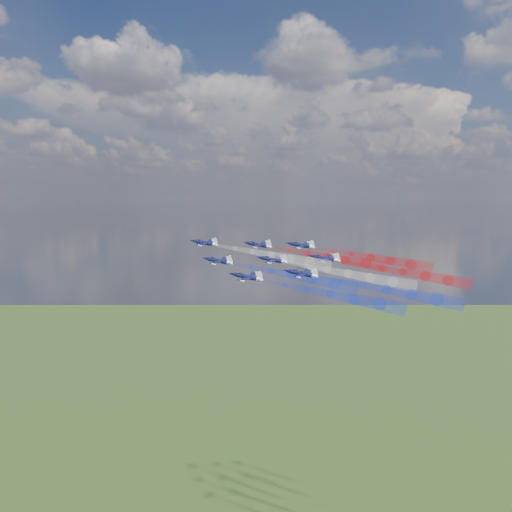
% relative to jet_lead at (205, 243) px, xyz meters
% --- Properties ---
extents(jet_lead, '(12.64, 10.86, 5.56)m').
position_rel_jet_lead_xyz_m(jet_lead, '(0.00, 0.00, 0.00)').
color(jet_lead, black).
extents(trail_lead, '(38.26, 10.37, 8.72)m').
position_rel_jet_lead_xyz_m(trail_lead, '(23.40, -3.88, -2.86)').
color(trail_lead, white).
extents(jet_inner_left, '(12.64, 10.86, 5.56)m').
position_rel_jet_lead_xyz_m(jet_inner_left, '(9.55, -12.23, -4.24)').
color(jet_inner_left, black).
extents(trail_inner_left, '(38.26, 10.37, 8.72)m').
position_rel_jet_lead_xyz_m(trail_inner_left, '(32.95, -16.11, -7.10)').
color(trail_inner_left, blue).
extents(jet_inner_right, '(12.64, 10.86, 5.56)m').
position_rel_jet_lead_xyz_m(jet_inner_right, '(15.37, 8.89, -0.91)').
color(jet_inner_right, black).
extents(trail_inner_right, '(38.26, 10.37, 8.72)m').
position_rel_jet_lead_xyz_m(trail_inner_right, '(38.77, 5.02, -3.77)').
color(trail_inner_right, red).
extents(jet_outer_left, '(12.64, 10.86, 5.56)m').
position_rel_jet_lead_xyz_m(jet_outer_left, '(22.88, -25.26, -6.80)').
color(jet_outer_left, black).
extents(trail_outer_left, '(38.26, 10.37, 8.72)m').
position_rel_jet_lead_xyz_m(trail_outer_left, '(46.28, -29.14, -9.66)').
color(trail_outer_left, blue).
extents(jet_center_third, '(12.64, 10.86, 5.56)m').
position_rel_jet_lead_xyz_m(jet_center_third, '(24.50, -5.69, -4.10)').
color(jet_center_third, black).
extents(trail_center_third, '(38.26, 10.37, 8.72)m').
position_rel_jet_lead_xyz_m(trail_center_third, '(47.90, -9.56, -6.96)').
color(trail_center_third, white).
extents(jet_outer_right, '(12.64, 10.86, 5.56)m').
position_rel_jet_lead_xyz_m(jet_outer_right, '(28.37, 15.20, -1.26)').
color(jet_outer_right, black).
extents(trail_outer_right, '(38.26, 10.37, 8.72)m').
position_rel_jet_lead_xyz_m(trail_outer_right, '(51.76, 11.32, -4.11)').
color(trail_outer_right, red).
extents(jet_rear_left, '(12.64, 10.86, 5.56)m').
position_rel_jet_lead_xyz_m(jet_rear_left, '(36.21, -17.27, -6.36)').
color(jet_rear_left, black).
extents(trail_rear_left, '(38.26, 10.37, 8.72)m').
position_rel_jet_lead_xyz_m(trail_rear_left, '(59.61, -21.15, -9.21)').
color(trail_rear_left, blue).
extents(jet_rear_right, '(12.64, 10.86, 5.56)m').
position_rel_jet_lead_xyz_m(jet_rear_right, '(39.03, 1.74, -3.91)').
color(jet_rear_right, black).
extents(trail_rear_right, '(38.26, 10.37, 8.72)m').
position_rel_jet_lead_xyz_m(trail_rear_right, '(62.43, -2.13, -6.77)').
color(trail_rear_right, red).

